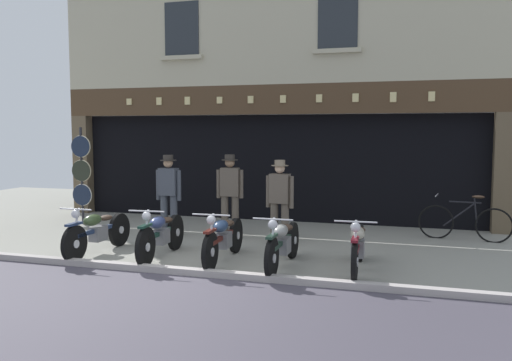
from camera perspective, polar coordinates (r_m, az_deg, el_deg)
The scene contains 13 objects.
ground at distance 7.58m, azimuth -11.35°, elevation -12.03°, with size 22.89×22.00×0.18m.
shop_facade at distance 14.78m, azimuth 3.33°, elevation 3.37°, with size 11.19×4.42×6.29m.
motorcycle_left at distance 10.06m, azimuth -16.50°, elevation -5.14°, with size 0.62×2.00×0.91m.
motorcycle_center_left at distance 9.49m, azimuth -10.07°, elevation -5.58°, with size 0.62×1.96×0.93m.
motorcycle_center at distance 9.10m, azimuth -3.48°, elevation -6.03°, with size 0.62×2.01×0.91m.
motorcycle_center_right at distance 8.69m, azimuth 2.85°, elevation -6.58°, with size 0.62×2.01×0.91m.
motorcycle_right at distance 8.63m, azimuth 10.76°, elevation -6.76°, with size 0.62×2.01×0.90m.
salesman_left at distance 11.28m, azimuth -9.26°, elevation -1.17°, with size 0.56×0.34×1.71m.
shopkeeper_center at distance 11.13m, azimuth -2.79°, elevation -1.16°, with size 0.55×0.34×1.72m.
salesman_right at distance 10.42m, azimuth 2.54°, elevation -1.87°, with size 0.56×0.33×1.64m.
tyre_sign_pole at distance 13.29m, azimuth -18.05°, elevation 0.92°, with size 0.52×0.06×2.29m.
advert_board_near at distance 12.91m, azimuth 8.07°, elevation 2.65°, with size 0.65×0.03×0.92m.
leaning_bicycle at distance 11.63m, azimuth 21.31°, elevation -4.12°, with size 1.79×0.50×0.94m.
Camera 1 is at (3.45, -7.35, 2.21)m, focal length 37.64 mm.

